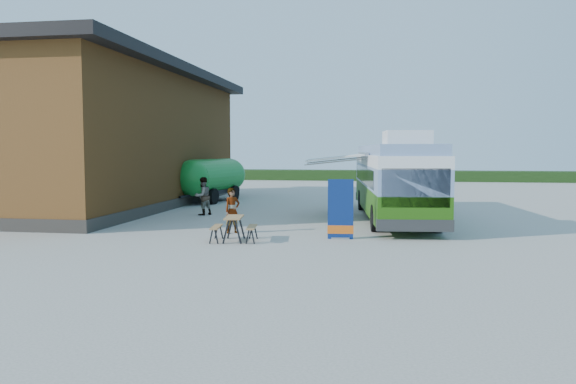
% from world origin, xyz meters
% --- Properties ---
extents(ground, '(100.00, 100.00, 0.00)m').
position_xyz_m(ground, '(0.00, 0.00, 0.00)').
color(ground, '#BCB7AD').
rests_on(ground, ground).
extents(barn, '(9.60, 21.20, 7.50)m').
position_xyz_m(barn, '(-10.50, 10.00, 3.59)').
color(barn, brown).
rests_on(barn, ground).
extents(hedge, '(40.00, 3.00, 1.00)m').
position_xyz_m(hedge, '(8.00, 38.00, 0.50)').
color(hedge, '#264419').
rests_on(hedge, ground).
extents(bus, '(3.79, 12.39, 3.75)m').
position_xyz_m(bus, '(4.62, 6.33, 1.79)').
color(bus, '#377613').
rests_on(bus, ground).
extents(awning, '(3.00, 4.40, 0.52)m').
position_xyz_m(awning, '(2.23, 6.27, 2.73)').
color(awning, white).
rests_on(awning, ground).
extents(banner, '(0.89, 0.24, 2.05)m').
position_xyz_m(banner, '(2.72, 0.28, 0.84)').
color(banner, navy).
rests_on(banner, ground).
extents(picnic_table, '(1.62, 1.48, 0.83)m').
position_xyz_m(picnic_table, '(-0.74, -0.77, 0.62)').
color(picnic_table, '#A8874F').
rests_on(picnic_table, ground).
extents(person_a, '(0.71, 0.71, 1.66)m').
position_xyz_m(person_a, '(-1.28, 1.01, 0.83)').
color(person_a, '#999999').
rests_on(person_a, ground).
extents(person_b, '(1.05, 1.09, 1.78)m').
position_xyz_m(person_b, '(-4.14, 6.34, 0.89)').
color(person_b, '#999999').
rests_on(person_b, ground).
extents(slurry_tanker, '(2.87, 6.72, 2.51)m').
position_xyz_m(slurry_tanker, '(-5.70, 12.90, 1.45)').
color(slurry_tanker, '#177F2B').
rests_on(slurry_tanker, ground).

